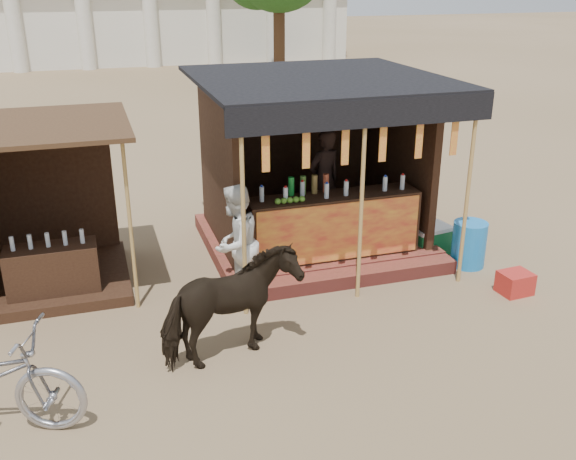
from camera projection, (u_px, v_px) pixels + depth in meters
The scene contains 8 objects.
ground at pixel (330, 369), 7.30m from camera, with size 120.00×120.00×0.00m, color #846B4C.
main_stall at pixel (316, 188), 10.17m from camera, with size 3.60×3.61×2.78m.
secondary_stall at pixel (37, 230), 8.97m from camera, with size 2.40×2.40×2.38m.
cow at pixel (231, 308), 7.26m from camera, with size 0.73×1.59×1.35m, color black.
bystander at pixel (236, 244), 8.59m from camera, with size 0.80×0.62×1.64m, color silver.
blue_barrel at pixel (469, 244), 9.78m from camera, with size 0.51×0.51×0.70m, color blue.
red_crate at pixel (515, 283), 8.99m from camera, with size 0.43×0.36×0.31m, color #AD231C.
cooler at pixel (429, 239), 10.26m from camera, with size 0.70×0.54×0.46m.
Camera 1 is at (-2.31, -5.76, 4.19)m, focal length 40.00 mm.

